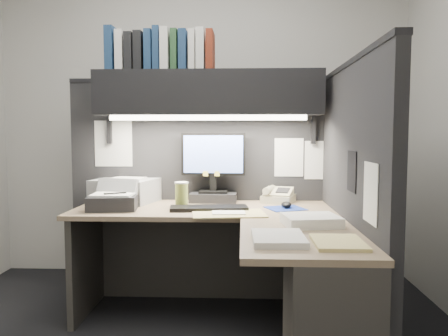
% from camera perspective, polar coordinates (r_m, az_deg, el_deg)
% --- Properties ---
extents(wall_back, '(3.50, 0.04, 2.70)m').
position_cam_1_polar(wall_back, '(3.83, -2.98, 6.38)').
color(wall_back, beige).
rests_on(wall_back, floor).
extents(wall_front, '(3.50, 0.04, 2.70)m').
position_cam_1_polar(wall_front, '(0.90, -21.75, 12.58)').
color(wall_front, beige).
rests_on(wall_front, floor).
extents(partition_back, '(1.90, 0.06, 1.60)m').
position_cam_1_polar(partition_back, '(3.29, -3.36, -2.91)').
color(partition_back, black).
rests_on(partition_back, floor).
extents(partition_right, '(0.06, 1.50, 1.60)m').
position_cam_1_polar(partition_right, '(2.60, 16.25, -5.01)').
color(partition_right, black).
rests_on(partition_right, floor).
extents(desk, '(1.70, 1.53, 0.73)m').
position_cam_1_polar(desk, '(2.44, 3.97, -14.14)').
color(desk, '#7D644F').
rests_on(desk, floor).
extents(overhead_shelf, '(1.55, 0.34, 0.30)m').
position_cam_1_polar(overhead_shelf, '(3.08, -1.98, 9.65)').
color(overhead_shelf, black).
rests_on(overhead_shelf, partition_back).
extents(task_light_tube, '(1.32, 0.04, 0.04)m').
position_cam_1_polar(task_light_tube, '(2.93, -2.18, 6.60)').
color(task_light_tube, white).
rests_on(task_light_tube, overhead_shelf).
extents(monitor, '(0.46, 0.21, 0.50)m').
position_cam_1_polar(monitor, '(3.15, -1.39, -0.86)').
color(monitor, black).
rests_on(monitor, desk).
extents(keyboard, '(0.52, 0.23, 0.02)m').
position_cam_1_polar(keyboard, '(2.83, -1.98, -5.25)').
color(keyboard, black).
rests_on(keyboard, desk).
extents(mousepad, '(0.29, 0.28, 0.00)m').
position_cam_1_polar(mousepad, '(2.91, 8.01, -5.24)').
color(mousepad, navy).
rests_on(mousepad, desk).
extents(mouse, '(0.08, 0.11, 0.04)m').
position_cam_1_polar(mouse, '(2.92, 8.14, -4.76)').
color(mouse, black).
rests_on(mouse, mousepad).
extents(telephone, '(0.27, 0.28, 0.09)m').
position_cam_1_polar(telephone, '(3.16, 7.11, -3.71)').
color(telephone, '#C1BA94').
rests_on(telephone, desk).
extents(coffee_cup, '(0.09, 0.09, 0.16)m').
position_cam_1_polar(coffee_cup, '(2.94, -5.56, -3.58)').
color(coffee_cup, '#CAB851').
rests_on(coffee_cup, desk).
extents(printer, '(0.49, 0.44, 0.17)m').
position_cam_1_polar(printer, '(3.24, -12.73, -2.88)').
color(printer, '#96999C').
rests_on(printer, desk).
extents(notebook_stack, '(0.33, 0.29, 0.09)m').
position_cam_1_polar(notebook_stack, '(2.94, -14.28, -4.37)').
color(notebook_stack, black).
rests_on(notebook_stack, desk).
extents(open_folder, '(0.48, 0.35, 0.01)m').
position_cam_1_polar(open_folder, '(2.69, 0.61, -5.97)').
color(open_folder, tan).
rests_on(open_folder, desk).
extents(paper_stack_a, '(0.32, 0.28, 0.05)m').
position_cam_1_polar(paper_stack_a, '(2.40, 11.29, -6.73)').
color(paper_stack_a, white).
rests_on(paper_stack_a, desk).
extents(paper_stack_b, '(0.24, 0.30, 0.03)m').
position_cam_1_polar(paper_stack_b, '(2.03, 7.11, -9.09)').
color(paper_stack_b, white).
rests_on(paper_stack_b, desk).
extents(manila_stack, '(0.22, 0.28, 0.02)m').
position_cam_1_polar(manila_stack, '(2.03, 14.70, -9.39)').
color(manila_stack, tan).
rests_on(manila_stack, desk).
extents(binder_row, '(0.74, 0.26, 0.31)m').
position_cam_1_polar(binder_row, '(3.17, -8.29, 14.77)').
color(binder_row, navy).
rests_on(binder_row, overhead_shelf).
extents(pinned_papers, '(1.76, 1.31, 0.51)m').
position_cam_1_polar(pinned_papers, '(2.88, 3.66, 1.14)').
color(pinned_papers, white).
rests_on(pinned_papers, partition_back).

